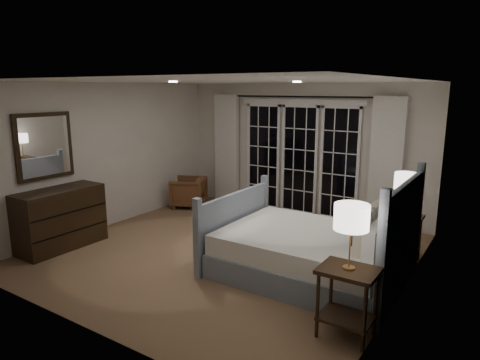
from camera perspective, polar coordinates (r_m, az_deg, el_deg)
The scene contains 20 objects.
floor at distance 6.51m, azimuth -1.81°, elevation -9.52°, with size 5.00×5.00×0.00m, color olive.
ceiling at distance 6.05m, azimuth -1.97°, elevation 13.06°, with size 5.00×5.00×0.00m, color white.
wall_left at distance 7.85m, azimuth -17.04°, elevation 3.17°, with size 0.02×5.00×2.50m, color beige.
wall_right at distance 5.18m, azimuth 21.41°, elevation -1.57°, with size 0.02×5.00×2.50m, color beige.
wall_back at distance 8.30m, azimuth 8.08°, elevation 4.05°, with size 5.00×0.02×2.50m, color beige.
wall_front at distance 4.41m, azimuth -20.92°, elevation -3.83°, with size 5.00×0.02×2.50m, color beige.
french_doors at distance 8.29m, azimuth 7.93°, elevation 2.92°, with size 2.50×0.04×2.20m.
curtain_rod at distance 8.13m, azimuth 7.99°, elevation 10.95°, with size 0.03×0.03×3.50m, color black.
curtain_left at distance 9.04m, azimuth -1.79°, elevation 4.17°, with size 0.55×0.10×2.25m, color white.
curtain_right at distance 7.66m, azimuth 18.91°, elevation 2.07°, with size 0.55×0.10×2.25m, color white.
downlight_a at distance 6.17m, azimuth 7.60°, elevation 12.85°, with size 0.12×0.12×0.01m, color white.
downlight_b at distance 6.11m, azimuth -8.92°, elevation 12.82°, with size 0.12×0.12×0.01m, color white.
bed at distance 5.68m, azimuth 9.61°, elevation -9.32°, with size 2.35×1.69×1.37m.
nightstand_left at distance 4.40m, azimuth 14.13°, elevation -14.25°, with size 0.55×0.44×0.71m.
nightstand_right at distance 6.47m, azimuth 20.78°, elevation -6.33°, with size 0.51×0.41×0.67m.
lamp_left at distance 4.13m, azimuth 14.66°, elevation -4.88°, with size 0.33×0.33×0.64m.
lamp_right at distance 6.29m, azimuth 21.26°, elevation -0.20°, with size 0.31×0.31×0.60m.
armchair at distance 8.89m, azimuth -6.89°, elevation -1.60°, with size 0.65×0.67×0.61m, color brown.
dresser at distance 7.09m, azimuth -22.82°, elevation -4.75°, with size 0.55×1.30×0.92m.
mirror at distance 7.07m, azimuth -24.63°, elevation 4.11°, with size 0.05×0.85×1.00m.
Camera 1 is at (3.48, -4.95, 2.40)m, focal length 32.00 mm.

